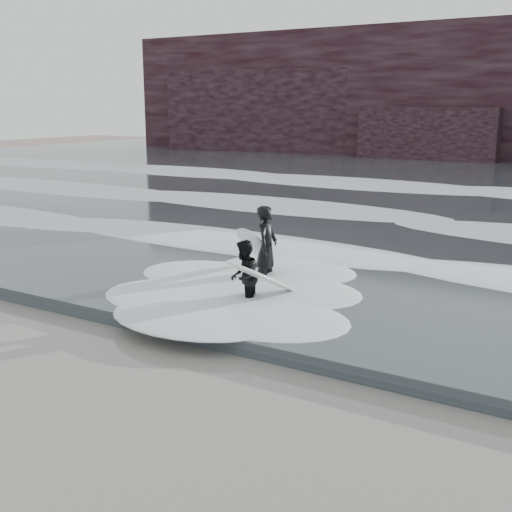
% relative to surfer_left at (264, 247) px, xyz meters
% --- Properties ---
extents(ground, '(120.00, 120.00, 0.00)m').
position_rel_surfer_left_xyz_m(ground, '(1.67, -6.90, -0.99)').
color(ground, '#84665B').
rests_on(ground, ground).
extents(sea, '(90.00, 52.00, 0.30)m').
position_rel_surfer_left_xyz_m(sea, '(1.67, 22.10, -0.84)').
color(sea, '#343B40').
rests_on(sea, ground).
extents(foam_near, '(60.00, 3.20, 0.20)m').
position_rel_surfer_left_xyz_m(foam_near, '(1.67, 2.10, -0.59)').
color(foam_near, white).
rests_on(foam_near, sea).
extents(foam_mid, '(60.00, 4.00, 0.24)m').
position_rel_surfer_left_xyz_m(foam_mid, '(1.67, 9.10, -0.57)').
color(foam_mid, white).
rests_on(foam_mid, sea).
extents(foam_far, '(60.00, 4.80, 0.30)m').
position_rel_surfer_left_xyz_m(foam_far, '(1.67, 18.10, -0.54)').
color(foam_far, white).
rests_on(foam_far, sea).
extents(surfer_left, '(1.21, 1.96, 1.98)m').
position_rel_surfer_left_xyz_m(surfer_left, '(0.00, 0.00, 0.00)').
color(surfer_left, black).
rests_on(surfer_left, ground).
extents(surfer_right, '(1.37, 2.04, 1.54)m').
position_rel_surfer_left_xyz_m(surfer_right, '(0.63, -1.80, -0.21)').
color(surfer_right, black).
rests_on(surfer_right, ground).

